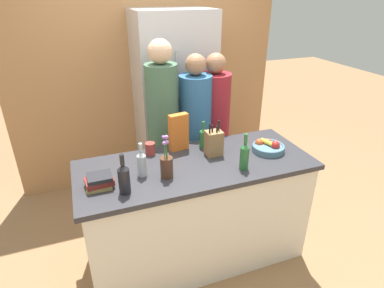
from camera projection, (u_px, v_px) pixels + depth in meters
ground_plane at (196, 253)px, 2.87m from camera, size 14.00×14.00×0.00m
kitchen_island at (196, 211)px, 2.67m from camera, size 1.82×0.74×0.92m
back_wall_wood at (147, 70)px, 3.60m from camera, size 3.02×0.12×2.60m
refrigerator at (174, 105)px, 3.50m from camera, size 0.79×0.63×1.96m
fruit_bowl at (268, 147)px, 2.64m from camera, size 0.26×0.26×0.10m
knife_block at (214, 143)px, 2.55m from camera, size 0.13×0.11×0.28m
flower_vase at (167, 165)px, 2.25m from camera, size 0.09×0.09×0.32m
cereal_box at (179, 132)px, 2.61m from camera, size 0.16×0.08×0.31m
coffee_mug at (150, 148)px, 2.58m from camera, size 0.08×0.12×0.10m
book_stack at (99, 181)px, 2.15m from camera, size 0.19×0.16×0.09m
bottle_oil at (203, 137)px, 2.67m from camera, size 0.07×0.07×0.23m
bottle_vinegar at (142, 163)px, 2.26m from camera, size 0.07×0.07×0.25m
bottle_wine at (124, 178)px, 2.06m from camera, size 0.08×0.08×0.28m
bottle_water at (244, 155)px, 2.34m from camera, size 0.07×0.07×0.28m
person_at_sink at (163, 124)px, 2.91m from camera, size 0.28×0.28×1.77m
person_in_blue at (195, 129)px, 3.06m from camera, size 0.30×0.30×1.63m
person_in_red_tee at (214, 125)px, 3.17m from camera, size 0.30×0.30×1.61m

